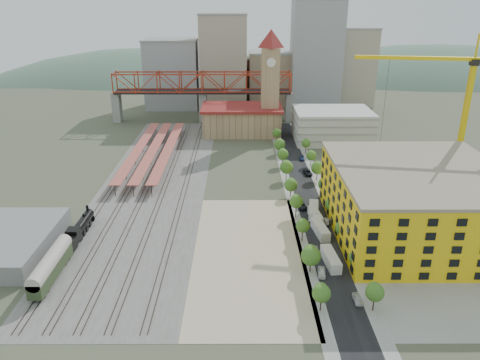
{
  "coord_description": "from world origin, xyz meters",
  "views": [
    {
      "loc": [
        -6.55,
        -135.91,
        61.27
      ],
      "look_at": [
        -6.12,
        -5.43,
        10.0
      ],
      "focal_mm": 35.0,
      "sensor_mm": 36.0,
      "label": 1
    }
  ],
  "objects_px": {
    "tower_crane": "(457,99)",
    "car_0": "(322,272)",
    "coach": "(51,266)",
    "clock_tower": "(270,73)",
    "locomotive": "(78,231)",
    "site_trailer_d": "(313,210)",
    "site_trailer_a": "(331,259)",
    "construction_building": "(417,201)",
    "site_trailer_b": "(320,230)",
    "site_trailer_c": "(315,216)"
  },
  "relations": [
    {
      "from": "tower_crane",
      "to": "site_trailer_a",
      "type": "xyz_separation_m",
      "value": [
        -45.42,
        -44.96,
        -30.19
      ]
    },
    {
      "from": "coach",
      "to": "car_0",
      "type": "xyz_separation_m",
      "value": [
        63.0,
        0.98,
        -2.56
      ]
    },
    {
      "from": "site_trailer_a",
      "to": "tower_crane",
      "type": "bearing_deg",
      "value": 39.31
    },
    {
      "from": "car_0",
      "to": "site_trailer_b",
      "type": "bearing_deg",
      "value": 89.57
    },
    {
      "from": "site_trailer_d",
      "to": "coach",
      "type": "bearing_deg",
      "value": -143.33
    },
    {
      "from": "construction_building",
      "to": "site_trailer_b",
      "type": "distance_m",
      "value": 27.23
    },
    {
      "from": "coach",
      "to": "tower_crane",
      "type": "xyz_separation_m",
      "value": [
        111.42,
        50.92,
        28.25
      ]
    },
    {
      "from": "clock_tower",
      "to": "site_trailer_b",
      "type": "distance_m",
      "value": 105.01
    },
    {
      "from": "locomotive",
      "to": "coach",
      "type": "relative_size",
      "value": 1.2
    },
    {
      "from": "site_trailer_a",
      "to": "site_trailer_c",
      "type": "distance_m",
      "value": 24.39
    },
    {
      "from": "clock_tower",
      "to": "coach",
      "type": "distance_m",
      "value": 137.95
    },
    {
      "from": "site_trailer_b",
      "to": "coach",
      "type": "bearing_deg",
      "value": -169.68
    },
    {
      "from": "locomotive",
      "to": "tower_crane",
      "type": "bearing_deg",
      "value": 15.81
    },
    {
      "from": "site_trailer_b",
      "to": "construction_building",
      "type": "bearing_deg",
      "value": -5.35
    },
    {
      "from": "locomotive",
      "to": "car_0",
      "type": "distance_m",
      "value": 65.65
    },
    {
      "from": "car_0",
      "to": "site_trailer_c",
      "type": "bearing_deg",
      "value": 92.05
    },
    {
      "from": "construction_building",
      "to": "site_trailer_c",
      "type": "distance_m",
      "value": 28.32
    },
    {
      "from": "coach",
      "to": "car_0",
      "type": "bearing_deg",
      "value": 0.89
    },
    {
      "from": "site_trailer_d",
      "to": "clock_tower",
      "type": "bearing_deg",
      "value": 104.52
    },
    {
      "from": "coach",
      "to": "clock_tower",
      "type": "bearing_deg",
      "value": 64.68
    },
    {
      "from": "construction_building",
      "to": "site_trailer_c",
      "type": "xyz_separation_m",
      "value": [
        -26.0,
        7.76,
        -8.13
      ]
    },
    {
      "from": "locomotive",
      "to": "tower_crane",
      "type": "xyz_separation_m",
      "value": [
        111.42,
        31.54,
        29.36
      ]
    },
    {
      "from": "site_trailer_a",
      "to": "car_0",
      "type": "bearing_deg",
      "value": -126.5
    },
    {
      "from": "site_trailer_a",
      "to": "clock_tower",
      "type": "bearing_deg",
      "value": 88.52
    },
    {
      "from": "coach",
      "to": "tower_crane",
      "type": "distance_m",
      "value": 125.72
    },
    {
      "from": "site_trailer_d",
      "to": "tower_crane",
      "type": "bearing_deg",
      "value": 29.69
    },
    {
      "from": "coach",
      "to": "car_0",
      "type": "relative_size",
      "value": 4.31
    },
    {
      "from": "tower_crane",
      "to": "car_0",
      "type": "xyz_separation_m",
      "value": [
        -48.42,
        -49.94,
        -30.81
      ]
    },
    {
      "from": "site_trailer_a",
      "to": "site_trailer_b",
      "type": "relative_size",
      "value": 1.02
    },
    {
      "from": "site_trailer_d",
      "to": "construction_building",
      "type": "bearing_deg",
      "value": -14.52
    },
    {
      "from": "site_trailer_d",
      "to": "locomotive",
      "type": "bearing_deg",
      "value": -158.08
    },
    {
      "from": "site_trailer_c",
      "to": "site_trailer_b",
      "type": "bearing_deg",
      "value": -95.72
    },
    {
      "from": "coach",
      "to": "site_trailer_b",
      "type": "distance_m",
      "value": 69.44
    },
    {
      "from": "coach",
      "to": "site_trailer_c",
      "type": "relative_size",
      "value": 2.14
    },
    {
      "from": "site_trailer_a",
      "to": "car_0",
      "type": "relative_size",
      "value": 2.21
    },
    {
      "from": "tower_crane",
      "to": "site_trailer_b",
      "type": "relative_size",
      "value": 5.06
    },
    {
      "from": "locomotive",
      "to": "site_trailer_b",
      "type": "height_order",
      "value": "locomotive"
    },
    {
      "from": "site_trailer_b",
      "to": "site_trailer_c",
      "type": "xyz_separation_m",
      "value": [
        0.0,
        8.84,
        -0.1
      ]
    },
    {
      "from": "site_trailer_c",
      "to": "tower_crane",
      "type": "bearing_deg",
      "value": 18.65
    },
    {
      "from": "construction_building",
      "to": "site_trailer_d",
      "type": "xyz_separation_m",
      "value": [
        -26.0,
        11.51,
        -8.0
      ]
    },
    {
      "from": "clock_tower",
      "to": "site_trailer_c",
      "type": "xyz_separation_m",
      "value": [
        8.0,
        -92.23,
        -27.41
      ]
    },
    {
      "from": "locomotive",
      "to": "site_trailer_c",
      "type": "xyz_separation_m",
      "value": [
        66.0,
        10.96,
        -0.96
      ]
    },
    {
      "from": "clock_tower",
      "to": "locomotive",
      "type": "distance_m",
      "value": 121.3
    },
    {
      "from": "site_trailer_b",
      "to": "locomotive",
      "type": "bearing_deg",
      "value": 174.12
    },
    {
      "from": "construction_building",
      "to": "site_trailer_c",
      "type": "relative_size",
      "value": 5.4
    },
    {
      "from": "clock_tower",
      "to": "site_trailer_a",
      "type": "relative_size",
      "value": 5.05
    },
    {
      "from": "site_trailer_c",
      "to": "site_trailer_d",
      "type": "xyz_separation_m",
      "value": [
        0.0,
        3.75,
        0.13
      ]
    },
    {
      "from": "tower_crane",
      "to": "site_trailer_a",
      "type": "bearing_deg",
      "value": -135.29
    },
    {
      "from": "clock_tower",
      "to": "site_trailer_b",
      "type": "height_order",
      "value": "clock_tower"
    },
    {
      "from": "clock_tower",
      "to": "site_trailer_b",
      "type": "relative_size",
      "value": 5.14
    }
  ]
}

